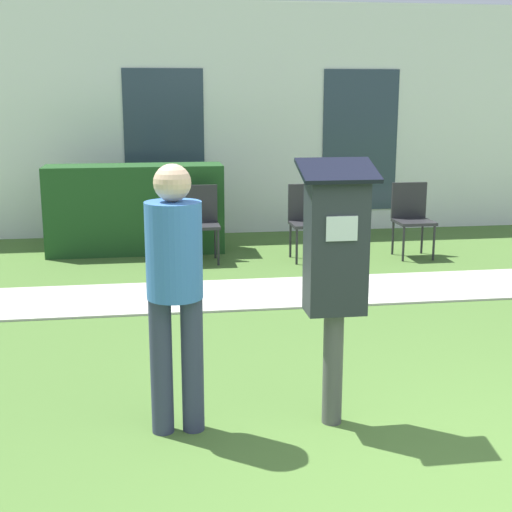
{
  "coord_description": "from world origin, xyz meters",
  "views": [
    {
      "loc": [
        -1.62,
        -2.82,
        1.95
      ],
      "look_at": [
        -1.03,
        1.09,
        1.05
      ],
      "focal_mm": 50.0,
      "sensor_mm": 36.0,
      "label": 1
    }
  ],
  "objects": [
    {
      "name": "parking_meter",
      "position": [
        -0.57,
        1.08,
        1.02
      ],
      "size": [
        0.44,
        0.31,
        1.59
      ],
      "color": "#4C4C4C",
      "rests_on": "ground"
    },
    {
      "name": "hedge_row",
      "position": [
        -1.81,
        6.14,
        0.55
      ],
      "size": [
        2.19,
        0.6,
        1.1
      ],
      "color": "#1E471E",
      "rests_on": "ground"
    },
    {
      "name": "building_facade",
      "position": [
        0.0,
        7.35,
        1.6
      ],
      "size": [
        10.0,
        0.26,
        3.2
      ],
      "color": "white",
      "rests_on": "ground"
    },
    {
      "name": "outdoor_chair_middle",
      "position": [
        0.25,
        5.45,
        0.53
      ],
      "size": [
        0.44,
        0.44,
        0.9
      ],
      "rotation": [
        0.0,
        0.0,
        -0.43
      ],
      "color": "#262628",
      "rests_on": "ground"
    },
    {
      "name": "outdoor_chair_right",
      "position": [
        1.54,
        5.42,
        0.53
      ],
      "size": [
        0.44,
        0.44,
        0.9
      ],
      "rotation": [
        0.0,
        0.0,
        -0.28
      ],
      "color": "#262628",
      "rests_on": "ground"
    },
    {
      "name": "person_standing",
      "position": [
        -1.5,
        1.11,
        0.93
      ],
      "size": [
        0.32,
        0.32,
        1.58
      ],
      "rotation": [
        0.0,
        0.0,
        -0.23
      ],
      "color": "#333851",
      "rests_on": "ground"
    },
    {
      "name": "outdoor_chair_left",
      "position": [
        -1.04,
        5.54,
        0.53
      ],
      "size": [
        0.44,
        0.44,
        0.9
      ],
      "rotation": [
        0.0,
        0.0,
        -0.01
      ],
      "color": "#262628",
      "rests_on": "ground"
    },
    {
      "name": "sidewalk",
      "position": [
        0.0,
        3.96,
        0.01
      ],
      "size": [
        12.0,
        1.1,
        0.02
      ],
      "color": "#B7B2A8",
      "rests_on": "ground"
    }
  ]
}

